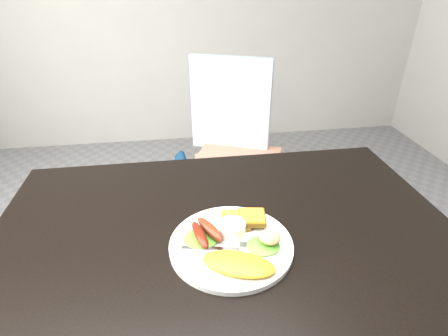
{
  "coord_description": "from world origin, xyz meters",
  "views": [
    {
      "loc": [
        -0.11,
        -0.7,
        1.33
      ],
      "look_at": [
        0.0,
        0.05,
        0.9
      ],
      "focal_mm": 28.0,
      "sensor_mm": 36.0,
      "label": 1
    }
  ],
  "objects_px": {
    "dining_table": "(226,235)",
    "person": "(255,122)",
    "plate": "(231,245)",
    "dining_chair": "(236,165)"
  },
  "relations": [
    {
      "from": "dining_chair",
      "to": "person",
      "type": "height_order",
      "value": "person"
    },
    {
      "from": "person",
      "to": "plate",
      "type": "bearing_deg",
      "value": 53.28
    },
    {
      "from": "dining_table",
      "to": "person",
      "type": "relative_size",
      "value": 0.85
    },
    {
      "from": "dining_table",
      "to": "person",
      "type": "xyz_separation_m",
      "value": [
        0.26,
        0.81,
        -0.02
      ]
    },
    {
      "from": "dining_table",
      "to": "plate",
      "type": "bearing_deg",
      "value": -88.71
    },
    {
      "from": "dining_table",
      "to": "person",
      "type": "height_order",
      "value": "person"
    },
    {
      "from": "dining_table",
      "to": "plate",
      "type": "distance_m",
      "value": 0.07
    },
    {
      "from": "dining_table",
      "to": "dining_chair",
      "type": "relative_size",
      "value": 2.79
    },
    {
      "from": "dining_table",
      "to": "plate",
      "type": "xyz_separation_m",
      "value": [
        0.0,
        -0.07,
        0.03
      ]
    },
    {
      "from": "dining_table",
      "to": "dining_chair",
      "type": "distance_m",
      "value": 0.93
    }
  ]
}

